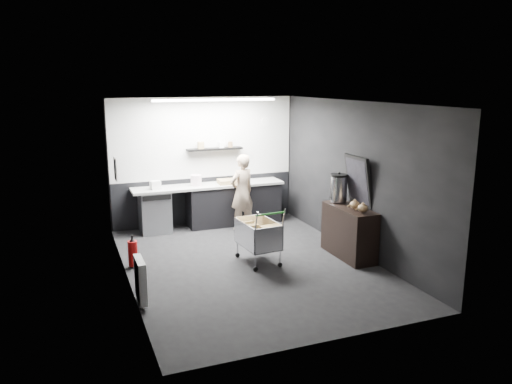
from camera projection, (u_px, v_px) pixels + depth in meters
name	position (u px, v px, depth m)	size (l,w,h in m)	color
floor	(249.00, 264.00, 8.46)	(5.50, 5.50, 0.00)	black
ceiling	(249.00, 102.00, 7.86)	(5.50, 5.50, 0.00)	silver
wall_back	(204.00, 161.00, 10.66)	(5.50, 5.50, 0.00)	black
wall_front	(333.00, 233.00, 5.66)	(5.50, 5.50, 0.00)	black
wall_left	(124.00, 196.00, 7.45)	(5.50, 5.50, 0.00)	black
wall_right	(354.00, 178.00, 8.87)	(5.50, 5.50, 0.00)	black
kitchen_wall_panel	(204.00, 138.00, 10.53)	(3.95, 0.02, 1.70)	silver
dado_panel	(205.00, 200.00, 10.83)	(3.95, 0.02, 1.00)	black
floating_shelf	(215.00, 149.00, 10.55)	(1.20, 0.22, 0.04)	black
wall_clock	(265.00, 122.00, 10.95)	(0.20, 0.20, 0.03)	white
poster	(115.00, 169.00, 8.60)	(0.02, 0.30, 0.40)	white
poster_red_band	(115.00, 165.00, 8.59)	(0.01, 0.22, 0.10)	red
radiator	(140.00, 280.00, 6.88)	(0.10, 0.50, 0.60)	white
ceiling_strip	(215.00, 100.00, 9.55)	(2.40, 0.20, 0.04)	white
prep_counter	(215.00, 204.00, 10.60)	(3.20, 0.61, 0.90)	black
person	(242.00, 192.00, 10.28)	(0.57, 0.38, 1.57)	beige
shopping_cart	(258.00, 236.00, 8.43)	(0.59, 0.93, 0.98)	silver
sideboard	(349.00, 225.00, 8.72)	(0.51, 1.19, 1.78)	black
fire_extinguisher	(133.00, 252.00, 8.26)	(0.16, 0.16, 0.52)	#B30C0B
cardboard_box	(229.00, 182.00, 10.55)	(0.44, 0.34, 0.09)	#957C4F
pink_tub	(196.00, 180.00, 10.34)	(0.22, 0.22, 0.22)	white
white_container	(155.00, 185.00, 10.00)	(0.19, 0.15, 0.17)	white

